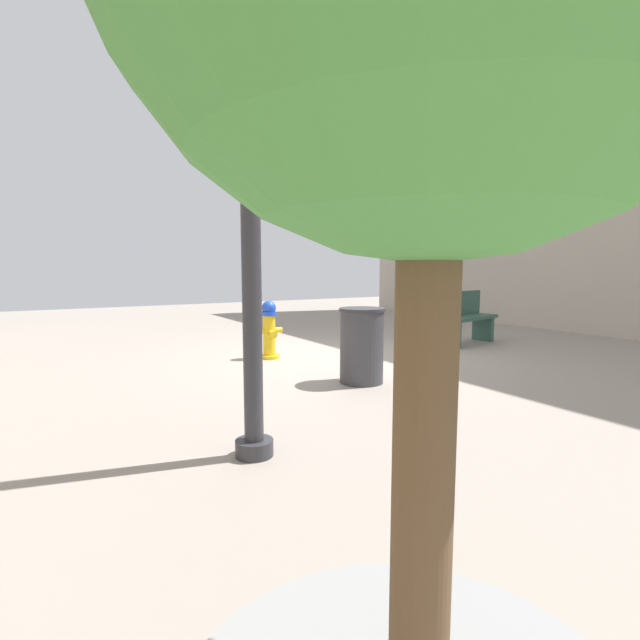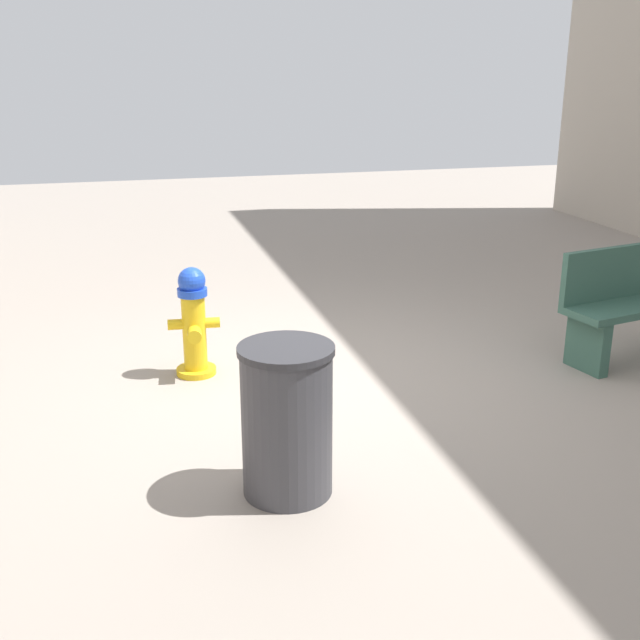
% 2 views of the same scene
% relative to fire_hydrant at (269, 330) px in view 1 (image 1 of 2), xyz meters
% --- Properties ---
extents(ground_plane, '(23.40, 23.40, 0.00)m').
position_rel_fire_hydrant_xyz_m(ground_plane, '(-1.03, 0.44, -0.44)').
color(ground_plane, gray).
extents(fire_hydrant, '(0.41, 0.39, 0.88)m').
position_rel_fire_hydrant_xyz_m(fire_hydrant, '(0.00, 0.00, 0.00)').
color(fire_hydrant, gold).
rests_on(fire_hydrant, ground_plane).
extents(bench_near, '(1.50, 0.72, 0.95)m').
position_rel_fire_hydrant_xyz_m(bench_near, '(-3.63, 0.57, 0.04)').
color(bench_near, '#33594C').
rests_on(bench_near, ground_plane).
extents(planter_tree, '(1.11, 1.11, 2.49)m').
position_rel_fire_hydrant_xyz_m(planter_tree, '(2.40, 5.83, 1.04)').
color(planter_tree, gray).
rests_on(planter_tree, ground_plane).
extents(street_lamp, '(0.36, 0.36, 3.96)m').
position_rel_fire_hydrant_xyz_m(street_lamp, '(1.67, 3.34, 2.01)').
color(street_lamp, '#2D2D33').
rests_on(street_lamp, ground_plane).
extents(trash_bin, '(0.55, 0.55, 0.90)m').
position_rel_fire_hydrant_xyz_m(trash_bin, '(-0.31, 1.96, 0.01)').
color(trash_bin, '#38383D').
rests_on(trash_bin, ground_plane).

